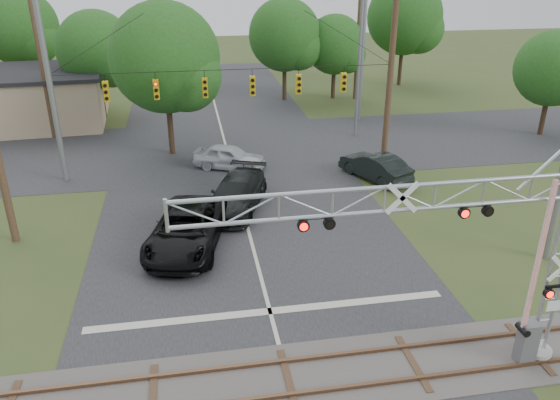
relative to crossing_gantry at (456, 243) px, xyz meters
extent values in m
cube|color=#242426|center=(-4.65, 8.36, -4.45)|extent=(14.00, 90.00, 0.02)
cube|color=#242426|center=(-4.65, 22.36, -4.45)|extent=(90.00, 12.00, 0.02)
cube|color=#4D4743|center=(-4.65, 0.36, -4.44)|extent=(90.00, 3.20, 0.05)
cube|color=brown|center=(-4.65, -0.36, -4.37)|extent=(90.00, 0.12, 0.14)
cube|color=brown|center=(-4.65, 1.08, -4.37)|extent=(90.00, 0.12, 0.14)
cylinder|color=#989893|center=(3.40, 0.06, -4.31)|extent=(0.89, 0.89, 0.30)
cube|color=silver|center=(3.35, -0.24, -2.34)|extent=(0.44, 0.03, 0.35)
cube|color=#5E5E60|center=(2.81, -0.14, -3.72)|extent=(0.54, 0.44, 1.48)
cube|color=red|center=(2.56, -0.14, -0.71)|extent=(0.14, 0.09, 4.94)
cylinder|color=slate|center=(-14.15, 18.36, 1.29)|extent=(0.32, 0.32, 11.50)
cylinder|color=#42281E|center=(4.85, 18.36, 1.29)|extent=(0.36, 0.36, 11.50)
cylinder|color=black|center=(-4.65, 18.36, 1.49)|extent=(19.00, 0.03, 0.03)
cube|color=gold|center=(-11.32, 18.36, 0.54)|extent=(0.30, 0.30, 1.10)
cube|color=gold|center=(-8.65, 18.36, 0.54)|extent=(0.30, 0.30, 1.10)
cube|color=gold|center=(-5.99, 18.36, 0.54)|extent=(0.30, 0.30, 1.10)
cube|color=gold|center=(-3.32, 18.36, 0.54)|extent=(0.30, 0.30, 1.10)
cube|color=gold|center=(-0.65, 18.36, 0.54)|extent=(0.30, 0.30, 1.10)
cube|color=gold|center=(2.01, 18.36, 0.54)|extent=(0.30, 0.30, 1.10)
imported|color=black|center=(-7.45, 9.25, -3.60)|extent=(4.25, 6.70, 1.72)
imported|color=black|center=(-4.93, 12.83, -3.65)|extent=(4.11, 6.06, 1.63)
imported|color=#B7BABF|center=(-4.77, 18.63, -3.73)|extent=(4.61, 3.33, 1.46)
imported|color=black|center=(3.27, 15.51, -3.70)|extent=(3.38, 4.87, 1.52)
cylinder|color=slate|center=(4.63, 23.71, 0.28)|extent=(0.21, 0.21, 9.49)
cylinder|color=#42281E|center=(-16.43, 26.94, 0.99)|extent=(0.34, 0.34, 10.89)
cylinder|color=slate|center=(6.06, 27.46, 1.73)|extent=(0.34, 0.34, 12.39)
cylinder|color=#42281E|center=(7.90, 34.31, 0.93)|extent=(0.34, 0.34, 10.79)
cylinder|color=#332317|center=(-20.91, 40.36, -2.31)|extent=(0.36, 0.36, 4.30)
sphere|color=#234C15|center=(-20.91, 40.36, 1.60)|extent=(6.65, 6.65, 6.65)
cylinder|color=#332317|center=(-13.48, 31.53, -2.58)|extent=(0.36, 0.36, 3.76)
sphere|color=#234C15|center=(-13.48, 31.53, 0.84)|extent=(5.81, 5.81, 5.81)
cylinder|color=#332317|center=(-8.18, 22.00, -2.29)|extent=(0.36, 0.36, 4.33)
sphere|color=#234C15|center=(-8.18, 22.00, 1.65)|extent=(6.70, 6.70, 6.70)
cylinder|color=#332317|center=(1.57, 34.90, -2.48)|extent=(0.36, 0.36, 3.96)
sphere|color=#234C15|center=(1.57, 34.90, 1.12)|extent=(6.12, 6.12, 6.12)
cylinder|color=#332317|center=(6.01, 34.90, -2.80)|extent=(0.36, 0.36, 3.32)
sphere|color=#234C15|center=(6.01, 34.90, 0.22)|extent=(5.14, 5.14, 5.14)
cylinder|color=#332317|center=(13.88, 39.01, -2.17)|extent=(0.36, 0.36, 4.58)
sphere|color=#234C15|center=(13.88, 39.01, 1.99)|extent=(7.07, 7.07, 7.07)
cylinder|color=#332317|center=(17.79, 21.61, -2.80)|extent=(0.36, 0.36, 3.33)
sphere|color=#234C15|center=(17.79, 21.61, 0.23)|extent=(5.15, 5.15, 5.15)
camera|label=1|loc=(-7.12, -12.23, 7.27)|focal=35.00mm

